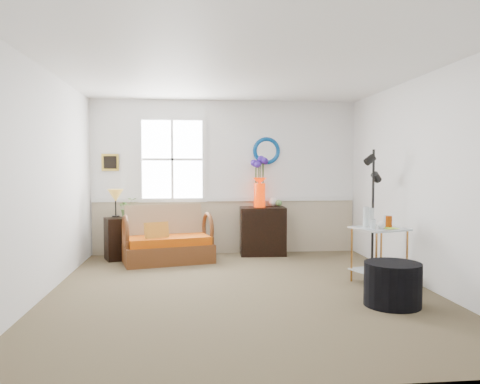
{
  "coord_description": "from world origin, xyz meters",
  "views": [
    {
      "loc": [
        -0.59,
        -5.46,
        1.46
      ],
      "look_at": [
        0.05,
        0.62,
        1.14
      ],
      "focal_mm": 35.0,
      "sensor_mm": 36.0,
      "label": 1
    }
  ],
  "objects": [
    {
      "name": "side_table",
      "position": [
        1.75,
        0.15,
        0.36
      ],
      "size": [
        0.7,
        0.7,
        0.71
      ],
      "primitive_type": null,
      "rotation": [
        0.0,
        0.0,
        0.3
      ],
      "color": "#B27330",
      "rests_on": "floor"
    },
    {
      "name": "floor_lamp",
      "position": [
        1.89,
        0.7,
        0.86
      ],
      "size": [
        0.29,
        0.29,
        1.71
      ],
      "primitive_type": null,
      "rotation": [
        0.0,
        0.0,
        0.18
      ],
      "color": "black",
      "rests_on": "floor"
    },
    {
      "name": "cabinet",
      "position": [
        0.6,
        2.26,
        0.4
      ],
      "size": [
        0.77,
        0.51,
        0.8
      ],
      "primitive_type": null,
      "rotation": [
        0.0,
        0.0,
        -0.04
      ],
      "color": "black",
      "rests_on": "floor"
    },
    {
      "name": "picture",
      "position": [
        -1.92,
        2.48,
        1.55
      ],
      "size": [
        0.28,
        0.03,
        0.28
      ],
      "primitive_type": "cube",
      "color": "#AC8D2F",
      "rests_on": "walls"
    },
    {
      "name": "window",
      "position": [
        -0.9,
        2.47,
        1.6
      ],
      "size": [
        1.14,
        0.06,
        1.44
      ],
      "primitive_type": null,
      "color": "white",
      "rests_on": "walls"
    },
    {
      "name": "ottoman",
      "position": [
        1.53,
        -0.76,
        0.23
      ],
      "size": [
        0.65,
        0.65,
        0.46
      ],
      "primitive_type": "cylinder",
      "rotation": [
        0.0,
        0.0,
        -0.09
      ],
      "color": "black",
      "rests_on": "floor"
    },
    {
      "name": "mirror",
      "position": [
        0.7,
        2.48,
        1.75
      ],
      "size": [
        0.47,
        0.07,
        0.47
      ],
      "primitive_type": "torus",
      "rotation": [
        1.57,
        0.0,
        0.0
      ],
      "color": "#0A559C",
      "rests_on": "walls"
    },
    {
      "name": "potted_plant",
      "position": [
        -1.61,
        2.13,
        0.79
      ],
      "size": [
        0.41,
        0.42,
        0.25
      ],
      "primitive_type": "imported",
      "rotation": [
        0.0,
        0.0,
        0.56
      ],
      "color": "#598342",
      "rests_on": "lamp_stand"
    },
    {
      "name": "throw_pillow",
      "position": [
        -1.11,
        1.63,
        0.46
      ],
      "size": [
        0.36,
        0.23,
        0.36
      ],
      "primitive_type": null,
      "rotation": [
        0.0,
        0.0,
        0.42
      ],
      "color": "#BB5511",
      "rests_on": "loveseat"
    },
    {
      "name": "tabletop_items",
      "position": [
        1.77,
        0.2,
        0.84
      ],
      "size": [
        0.5,
        0.5,
        0.25
      ],
      "primitive_type": null,
      "rotation": [
        0.0,
        0.0,
        0.2
      ],
      "color": "silver",
      "rests_on": "side_table"
    },
    {
      "name": "lamp_stand",
      "position": [
        -1.75,
        2.08,
        0.33
      ],
      "size": [
        0.48,
        0.48,
        0.67
      ],
      "primitive_type": null,
      "rotation": [
        0.0,
        0.0,
        0.36
      ],
      "color": "black",
      "rests_on": "floor"
    },
    {
      "name": "flower_vase",
      "position": [
        0.56,
        2.31,
        1.22
      ],
      "size": [
        0.32,
        0.32,
        0.83
      ],
      "primitive_type": null,
      "rotation": [
        0.0,
        0.0,
        -0.41
      ],
      "color": "red",
      "rests_on": "cabinet"
    },
    {
      "name": "chair_rail",
      "position": [
        0.0,
        2.47,
        0.92
      ],
      "size": [
        4.46,
        0.04,
        0.06
      ],
      "primitive_type": "cube",
      "color": "white",
      "rests_on": "walls"
    },
    {
      "name": "table_lamp",
      "position": [
        -1.78,
        2.11,
        0.89
      ],
      "size": [
        0.3,
        0.3,
        0.45
      ],
      "primitive_type": null,
      "rotation": [
        0.0,
        0.0,
        0.22
      ],
      "color": "#BA8A32",
      "rests_on": "lamp_stand"
    },
    {
      "name": "loveseat",
      "position": [
        -0.95,
        1.79,
        0.44
      ],
      "size": [
        1.48,
        1.06,
        0.87
      ],
      "primitive_type": null,
      "rotation": [
        0.0,
        0.0,
        0.25
      ],
      "color": "#593015",
      "rests_on": "floor"
    },
    {
      "name": "floor",
      "position": [
        0.0,
        0.0,
        0.0
      ],
      "size": [
        4.5,
        5.0,
        0.01
      ],
      "primitive_type": "cube",
      "color": "brown",
      "rests_on": "ground"
    },
    {
      "name": "ceiling",
      "position": [
        0.0,
        0.0,
        2.6
      ],
      "size": [
        4.5,
        5.0,
        0.01
      ],
      "primitive_type": "cube",
      "color": "white",
      "rests_on": "walls"
    },
    {
      "name": "wainscot",
      "position": [
        0.0,
        2.48,
        0.45
      ],
      "size": [
        4.46,
        0.02,
        0.9
      ],
      "primitive_type": "cube",
      "color": "tan",
      "rests_on": "walls"
    },
    {
      "name": "walls",
      "position": [
        0.0,
        0.0,
        1.3
      ],
      "size": [
        4.51,
        5.01,
        2.6
      ],
      "color": "white",
      "rests_on": "floor"
    }
  ]
}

